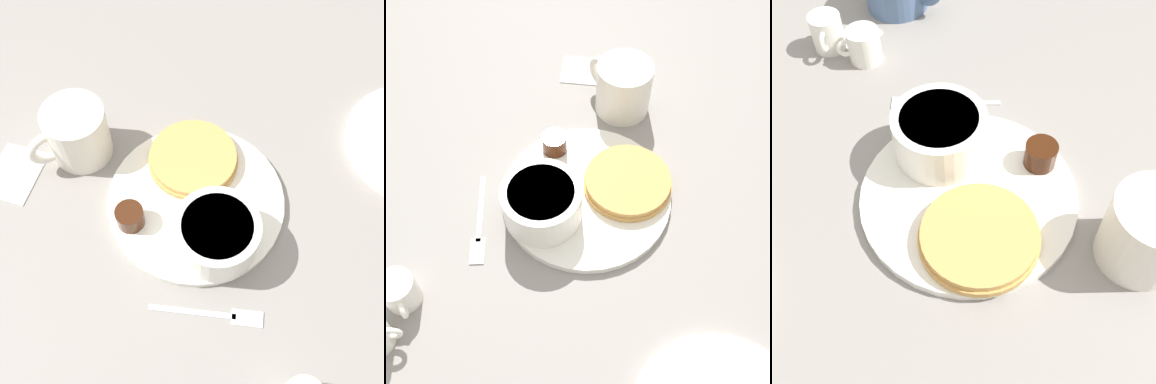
{
  "view_description": "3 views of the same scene",
  "coord_description": "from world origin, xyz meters",
  "views": [
    {
      "loc": [
        -0.27,
        -0.17,
        0.61
      ],
      "look_at": [
        -0.0,
        0.0,
        0.04
      ],
      "focal_mm": 45.0,
      "sensor_mm": 36.0,
      "label": 1
    },
    {
      "loc": [
        0.15,
        -0.36,
        0.6
      ],
      "look_at": [
        -0.01,
        -0.02,
        0.03
      ],
      "focal_mm": 45.0,
      "sensor_mm": 36.0,
      "label": 2
    },
    {
      "loc": [
        0.28,
        0.14,
        0.46
      ],
      "look_at": [
        0.01,
        -0.0,
        0.03
      ],
      "focal_mm": 45.0,
      "sensor_mm": 36.0,
      "label": 3
    }
  ],
  "objects": [
    {
      "name": "coffee_mug",
      "position": [
        -0.02,
        0.19,
        0.04
      ],
      "size": [
        0.12,
        0.09,
        0.09
      ],
      "color": "silver",
      "rests_on": "ground_plane"
    },
    {
      "name": "pancake_stack",
      "position": [
        0.05,
        0.04,
        0.02
      ],
      "size": [
        0.13,
        0.13,
        0.02
      ],
      "color": "tan",
      "rests_on": "plate"
    },
    {
      "name": "butter_ramekin",
      "position": [
        -0.06,
        -0.06,
        0.03
      ],
      "size": [
        0.05,
        0.05,
        0.04
      ],
      "color": "white",
      "rests_on": "plate"
    },
    {
      "name": "creamer_pitcher_near",
      "position": [
        -0.15,
        -0.24,
        0.02
      ],
      "size": [
        0.05,
        0.05,
        0.05
      ],
      "color": "white",
      "rests_on": "ground_plane"
    },
    {
      "name": "ground_plane",
      "position": [
        0.0,
        0.0,
        0.0
      ],
      "size": [
        4.0,
        4.0,
        0.0
      ],
      "primitive_type": "plane",
      "color": "gray"
    },
    {
      "name": "plate",
      "position": [
        0.0,
        0.0,
        0.01
      ],
      "size": [
        0.25,
        0.25,
        0.01
      ],
      "color": "white",
      "rests_on": "ground_plane"
    },
    {
      "name": "bowl",
      "position": [
        -0.04,
        -0.06,
        0.04
      ],
      "size": [
        0.11,
        0.11,
        0.06
      ],
      "color": "white",
      "rests_on": "plate"
    },
    {
      "name": "napkin",
      "position": [
        -0.11,
        0.25,
        0.0
      ],
      "size": [
        0.11,
        0.09,
        0.0
      ],
      "color": "white",
      "rests_on": "ground_plane"
    },
    {
      "name": "syrup_cup",
      "position": [
        -0.08,
        0.06,
        0.03
      ],
      "size": [
        0.04,
        0.04,
        0.03
      ],
      "color": "#38190A",
      "rests_on": "plate"
    },
    {
      "name": "fork",
      "position": [
        -0.12,
        -0.11,
        0.0
      ],
      "size": [
        0.08,
        0.14,
        0.0
      ],
      "color": "silver",
      "rests_on": "ground_plane"
    }
  ]
}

